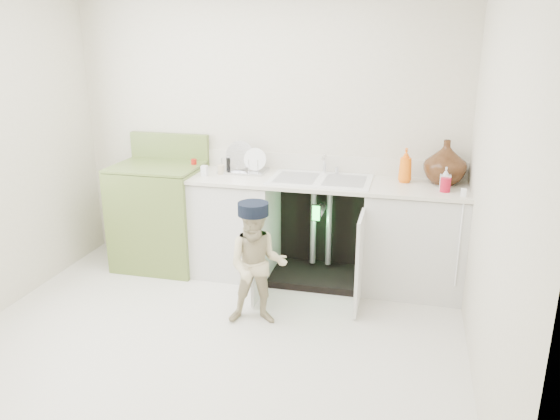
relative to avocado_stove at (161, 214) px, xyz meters
The scene contains 5 objects.
ground 1.58m from the avocado_stove, 51.91° to the right, with size 3.50×3.50×0.00m, color beige.
room_shell 1.68m from the avocado_stove, 51.91° to the right, with size 6.00×5.50×1.26m.
counter_run 1.52m from the avocado_stove, ahead, with size 2.44×1.02×1.26m.
avocado_stove is the anchor object (origin of this frame).
repair_worker 1.45m from the avocado_stove, 36.01° to the right, with size 0.63×0.75×0.93m.
Camera 1 is at (1.28, -3.18, 2.07)m, focal length 35.00 mm.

